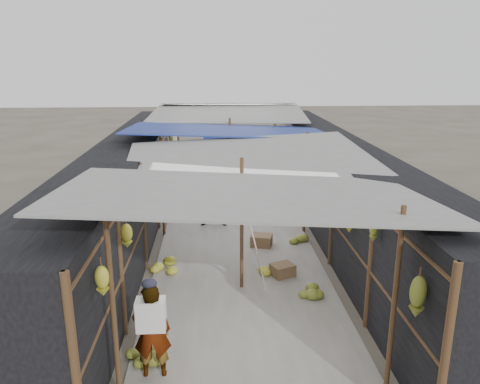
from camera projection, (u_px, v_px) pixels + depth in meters
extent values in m
cube|color=#9E998E|center=(234.00, 226.00, 12.54)|extent=(3.60, 16.00, 0.02)
cube|color=black|center=(129.00, 187.00, 12.08)|extent=(1.40, 15.00, 2.30)
cube|color=black|center=(335.00, 184.00, 12.38)|extent=(1.40, 15.00, 2.30)
cube|color=brown|center=(283.00, 270.00, 9.62)|extent=(0.55, 0.51, 0.27)
cube|color=brown|center=(261.00, 241.00, 11.17)|extent=(0.57, 0.50, 0.29)
cube|color=brown|center=(195.00, 202.00, 14.18)|extent=(0.57, 0.52, 0.30)
cylinder|color=black|center=(271.00, 192.00, 15.49)|extent=(0.61, 0.61, 0.18)
imported|color=white|center=(152.00, 331.00, 6.44)|extent=(0.53, 0.37, 1.42)
imported|color=#2044A2|center=(217.00, 193.00, 12.37)|extent=(0.95, 0.77, 1.84)
imported|color=#4A4440|center=(284.00, 188.00, 14.80)|extent=(0.36, 0.55, 0.81)
cylinder|color=brown|center=(113.00, 310.00, 5.85)|extent=(0.07, 0.07, 2.60)
cylinder|color=brown|center=(394.00, 301.00, 6.05)|extent=(0.07, 0.07, 2.60)
cylinder|color=brown|center=(242.00, 225.00, 8.83)|extent=(0.07, 0.07, 2.60)
cylinder|color=brown|center=(162.00, 186.00, 11.61)|extent=(0.07, 0.07, 2.60)
cylinder|color=brown|center=(305.00, 183.00, 11.81)|extent=(0.07, 0.07, 2.60)
cylinder|color=brown|center=(230.00, 160.00, 14.59)|extent=(0.07, 0.07, 2.60)
cylinder|color=brown|center=(179.00, 144.00, 17.38)|extent=(0.07, 0.07, 2.60)
cylinder|color=brown|center=(275.00, 143.00, 17.57)|extent=(0.07, 0.07, 2.60)
cube|color=gray|center=(250.00, 193.00, 6.58)|extent=(5.21, 3.19, 0.52)
cube|color=gray|center=(248.00, 158.00, 9.71)|extent=(5.23, 3.73, 0.50)
cube|color=navy|center=(228.00, 130.00, 12.83)|extent=(5.40, 3.60, 0.41)
cube|color=gray|center=(228.00, 113.00, 15.98)|extent=(5.37, 3.66, 0.27)
cube|color=gray|center=(228.00, 104.00, 18.26)|extent=(5.00, 1.99, 0.24)
cylinder|color=brown|center=(155.00, 152.00, 11.88)|extent=(0.06, 15.00, 0.06)
cylinder|color=brown|center=(311.00, 150.00, 12.10)|extent=(0.06, 15.00, 0.06)
cylinder|color=gray|center=(233.00, 151.00, 11.99)|extent=(0.02, 15.00, 0.02)
cube|color=#1B4DB1|center=(224.00, 156.00, 12.89)|extent=(0.70, 0.03, 0.60)
cube|color=#A8192A|center=(278.00, 174.00, 10.84)|extent=(0.50, 0.03, 0.60)
cube|color=#213799|center=(213.00, 142.00, 15.16)|extent=(0.65, 0.03, 0.60)
cube|color=#1C179B|center=(240.00, 179.00, 10.52)|extent=(0.55, 0.03, 0.65)
cube|color=silver|center=(244.00, 145.00, 14.40)|extent=(0.60, 0.03, 0.55)
cube|color=#246C24|center=(195.00, 202.00, 8.90)|extent=(0.60, 0.03, 0.70)
ellipsoid|color=gold|center=(102.00, 281.00, 5.64)|extent=(0.17, 0.15, 0.40)
ellipsoid|color=gold|center=(127.00, 236.00, 7.25)|extent=(0.19, 0.16, 0.40)
ellipsoid|color=olive|center=(141.00, 207.00, 8.69)|extent=(0.15, 0.13, 0.38)
ellipsoid|color=olive|center=(149.00, 193.00, 9.80)|extent=(0.20, 0.17, 0.47)
ellipsoid|color=gold|center=(157.00, 172.00, 11.18)|extent=(0.14, 0.12, 0.48)
ellipsoid|color=gold|center=(164.00, 157.00, 12.78)|extent=(0.18, 0.16, 0.57)
ellipsoid|color=olive|center=(168.00, 149.00, 14.15)|extent=(0.16, 0.13, 0.39)
ellipsoid|color=olive|center=(171.00, 140.00, 15.30)|extent=(0.17, 0.14, 0.48)
ellipsoid|color=gold|center=(176.00, 130.00, 17.19)|extent=(0.19, 0.16, 0.37)
ellipsoid|color=gold|center=(179.00, 128.00, 18.55)|extent=(0.16, 0.13, 0.47)
ellipsoid|color=olive|center=(418.00, 297.00, 5.54)|extent=(0.20, 0.17, 0.55)
ellipsoid|color=olive|center=(374.00, 230.00, 7.03)|extent=(0.14, 0.12, 0.35)
ellipsoid|color=gold|center=(350.00, 219.00, 8.25)|extent=(0.17, 0.14, 0.51)
ellipsoid|color=olive|center=(326.00, 185.00, 9.98)|extent=(0.17, 0.14, 0.56)
ellipsoid|color=olive|center=(309.00, 165.00, 11.69)|extent=(0.16, 0.14, 0.51)
ellipsoid|color=gold|center=(301.00, 164.00, 12.75)|extent=(0.20, 0.17, 0.58)
ellipsoid|color=gold|center=(291.00, 146.00, 14.37)|extent=(0.20, 0.17, 0.42)
ellipsoid|color=olive|center=(283.00, 144.00, 16.17)|extent=(0.17, 0.15, 0.57)
ellipsoid|color=olive|center=(278.00, 134.00, 17.25)|extent=(0.16, 0.13, 0.44)
ellipsoid|color=olive|center=(273.00, 130.00, 18.63)|extent=(0.18, 0.15, 0.45)
ellipsoid|color=gold|center=(162.00, 265.00, 9.85)|extent=(0.60, 0.51, 0.30)
ellipsoid|color=gold|center=(274.00, 268.00, 9.64)|extent=(0.67, 0.57, 0.33)
ellipsoid|color=olive|center=(293.00, 234.00, 11.52)|extent=(0.69, 0.58, 0.34)
ellipsoid|color=olive|center=(147.00, 355.00, 6.83)|extent=(0.60, 0.51, 0.30)
ellipsoid|color=olive|center=(277.00, 185.00, 16.10)|extent=(0.59, 0.50, 0.29)
ellipsoid|color=olive|center=(192.00, 204.00, 13.89)|extent=(0.70, 0.59, 0.35)
ellipsoid|color=olive|center=(271.00, 200.00, 14.39)|extent=(0.61, 0.52, 0.30)
ellipsoid|color=olive|center=(313.00, 292.00, 8.74)|extent=(0.50, 0.43, 0.25)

